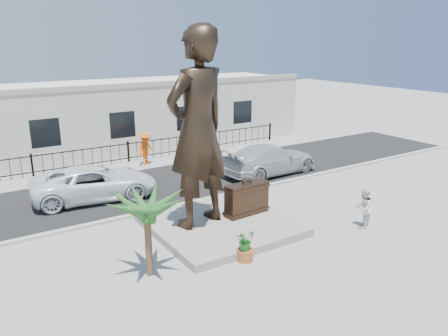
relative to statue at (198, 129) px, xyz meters
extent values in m
plane|color=#9E9991|center=(1.28, -1.82, -4.05)|extent=(100.00, 100.00, 0.00)
cube|color=black|center=(1.28, 6.18, -4.05)|extent=(40.00, 7.00, 0.01)
cube|color=#A5A399|center=(1.28, 2.68, -3.99)|extent=(40.00, 0.25, 0.12)
cube|color=#9E9991|center=(1.28, 10.18, -4.04)|extent=(40.00, 2.50, 0.02)
cube|color=gray|center=(0.78, -0.32, -3.90)|extent=(5.20, 5.20, 0.30)
cube|color=black|center=(1.28, 10.98, -3.45)|extent=(22.00, 0.10, 1.20)
cube|color=silver|center=(1.28, 15.18, -1.85)|extent=(28.00, 7.00, 4.40)
imported|color=black|center=(0.00, 0.00, 0.00)|extent=(3.08, 2.39, 7.50)
cube|color=#342216|center=(2.11, -0.25, -3.09)|extent=(1.91, 0.71, 1.32)
imported|color=white|center=(5.61, -3.32, -3.23)|extent=(1.00, 0.92, 1.65)
imported|color=white|center=(-2.38, 5.68, -3.25)|extent=(5.99, 3.41, 1.58)
imported|color=#B4B7B9|center=(7.05, 4.41, -3.22)|extent=(5.75, 2.50, 1.65)
imported|color=#F85B0D|center=(1.95, 9.82, -3.06)|extent=(1.45, 1.20, 1.95)
cylinder|color=#A1572A|center=(0.08, -3.00, -3.85)|extent=(0.56, 0.56, 0.40)
imported|color=#246922|center=(0.08, -3.00, -3.30)|extent=(0.73, 0.66, 0.71)
camera|label=1|loc=(-7.77, -13.88, 3.20)|focal=35.00mm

